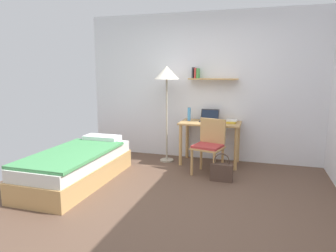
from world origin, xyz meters
TOP-DOWN VIEW (x-y plane):
  - ground_plane at (0.00, 0.00)m, footprint 5.28×5.28m
  - wall_back at (0.00, 2.02)m, footprint 4.40×0.27m
  - bed at (-1.53, 0.24)m, footprint 0.85×1.90m
  - desk at (0.14, 1.70)m, footprint 1.01×0.57m
  - desk_chair at (0.21, 1.19)m, footprint 0.53×0.50m
  - standing_lamp at (-0.62, 1.63)m, footprint 0.43×0.43m
  - laptop at (0.11, 1.79)m, footprint 0.32×0.22m
  - water_bottle at (-0.25, 1.75)m, footprint 0.06×0.06m
  - book_stack at (0.49, 1.75)m, footprint 0.18×0.24m
  - handbag at (0.45, 0.90)m, footprint 0.33×0.12m

SIDE VIEW (x-z plane):
  - ground_plane at x=0.00m, z-range 0.00..0.00m
  - handbag at x=0.45m, z-range -0.07..0.35m
  - bed at x=-1.53m, z-range -0.03..0.51m
  - desk_chair at x=0.21m, z-range 0.05..0.90m
  - desk at x=0.14m, z-range 0.23..0.96m
  - book_stack at x=0.49m, z-range 0.73..0.78m
  - laptop at x=0.11m, z-range 0.68..0.88m
  - water_bottle at x=-0.25m, z-range 0.73..0.96m
  - wall_back at x=0.00m, z-range 0.00..2.60m
  - standing_lamp at x=-0.62m, z-range 0.65..2.32m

